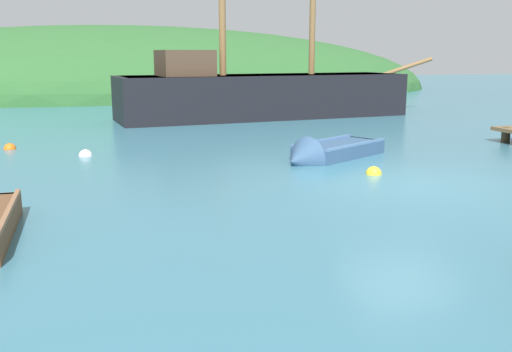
{
  "coord_description": "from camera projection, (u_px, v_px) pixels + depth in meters",
  "views": [
    {
      "loc": [
        -6.89,
        -11.01,
        2.89
      ],
      "look_at": [
        -3.28,
        0.76,
        0.25
      ],
      "focal_mm": 39.88,
      "sensor_mm": 36.0,
      "label": 1
    }
  ],
  "objects": [
    {
      "name": "ground_plane",
      "position": [
        404.0,
        185.0,
        12.87
      ],
      "size": [
        120.0,
        120.0,
        0.0
      ],
      "primitive_type": "plane",
      "color": "teal"
    },
    {
      "name": "buoy_orange",
      "position": [
        10.0,
        149.0,
        17.68
      ],
      "size": [
        0.38,
        0.38,
        0.38
      ],
      "primitive_type": "sphere",
      "color": "orange",
      "rests_on": "ground"
    },
    {
      "name": "sailing_ship",
      "position": [
        261.0,
        101.0,
        26.3
      ],
      "size": [
        16.19,
        4.45,
        10.98
      ],
      "rotation": [
        0.0,
        0.0,
        0.09
      ],
      "color": "black",
      "rests_on": "ground"
    },
    {
      "name": "rowboat_near_dock",
      "position": [
        326.0,
        154.0,
        15.97
      ],
      "size": [
        3.73,
        2.83,
        1.2
      ],
      "rotation": [
        0.0,
        0.0,
        3.65
      ],
      "color": "#335175",
      "rests_on": "ground"
    },
    {
      "name": "shore_hill",
      "position": [
        123.0,
        92.0,
        44.87
      ],
      "size": [
        51.69,
        25.84,
        10.12
      ],
      "primitive_type": "ellipsoid",
      "color": "#2D602D",
      "rests_on": "ground"
    },
    {
      "name": "buoy_yellow",
      "position": [
        374.0,
        174.0,
        13.98
      ],
      "size": [
        0.39,
        0.39,
        0.39
      ],
      "primitive_type": "sphere",
      "color": "yellow",
      "rests_on": "ground"
    },
    {
      "name": "buoy_white",
      "position": [
        86.0,
        156.0,
        16.47
      ],
      "size": [
        0.39,
        0.39,
        0.39
      ],
      "primitive_type": "sphere",
      "color": "white",
      "rests_on": "ground"
    }
  ]
}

